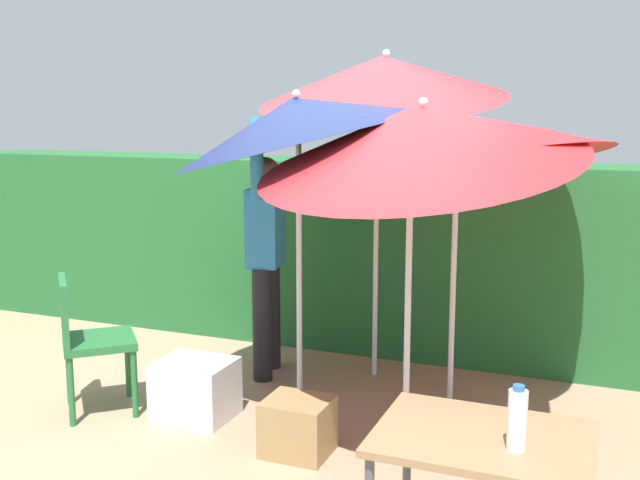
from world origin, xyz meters
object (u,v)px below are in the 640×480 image
Objects in this scene: cooler_box at (195,389)px; bottle_water at (517,419)px; folding_table at (483,457)px; umbrella_orange at (297,121)px; umbrella_navy at (417,135)px; chair_plastic at (87,336)px; umbrella_yellow at (454,144)px; crate_cardboard at (298,427)px; umbrella_rainbow at (382,79)px; person_vendor at (266,249)px.

bottle_water is (2.12, -1.28, 0.66)m from cooler_box.
umbrella_orange is at bearing 132.31° from folding_table.
folding_table is at bearing -64.30° from umbrella_navy.
umbrella_navy is at bearing 2.63° from cooler_box.
chair_plastic reaches higher than folding_table.
bottle_water is at bearing -32.39° from folding_table.
umbrella_yellow is 5.88× the size of crate_cardboard.
umbrella_rainbow is at bearing 117.57° from bottle_water.
bottle_water is (1.32, -1.06, 0.68)m from crate_cardboard.
umbrella_navy reaches higher than crate_cardboard.
umbrella_navy reaches higher than person_vendor.
person_vendor is (-0.47, 0.50, -0.92)m from umbrella_orange.
crate_cardboard is 1.82m from bottle_water.
folding_table reaches higher than cooler_box.
cooler_box is (-0.84, -1.17, -1.95)m from umbrella_rainbow.
umbrella_yellow is 2.61m from chair_plastic.
person_vendor is 2.35× the size of folding_table.
bottle_water is (0.74, -1.35, -0.95)m from umbrella_navy.
umbrella_navy is 1.75m from crate_cardboard.
umbrella_yellow is at bearing 21.73° from umbrella_orange.
umbrella_rainbow reaches higher than person_vendor.
umbrella_yellow is at bearing 105.84° from folding_table.
umbrella_navy is 2.46× the size of chair_plastic.
crate_cardboard is at bearing 140.54° from folding_table.
umbrella_navy reaches higher than cooler_box.
umbrella_rainbow is 6.70× the size of crate_cardboard.
umbrella_rainbow is 1.12× the size of umbrella_navy.
umbrella_rainbow is 0.84m from umbrella_yellow.
umbrella_navy is at bearing -21.30° from umbrella_orange.
umbrella_orange is at bearing 25.30° from chair_plastic.
umbrella_orange reaches higher than crate_cardboard.
crate_cardboard is (0.26, -0.62, -1.70)m from umbrella_orange.
bottle_water is (0.68, -2.03, -0.88)m from umbrella_yellow.
cooler_box is at bearing 148.82° from bottle_water.
umbrella_yellow is 0.69m from umbrella_navy.
crate_cardboard is (0.74, -1.12, -0.78)m from person_vendor.
folding_table is at bearing -20.91° from chair_plastic.
cooler_box is at bearing -152.48° from umbrella_yellow.
umbrella_rainbow is 10.24× the size of bottle_water.
bottle_water is at bearing -46.70° from umbrella_orange.
person_vendor is (-1.37, 0.14, -0.79)m from umbrella_yellow.
umbrella_orange is 9.33× the size of bottle_water.
cooler_box is at bearing -125.70° from umbrella_rainbow.
person_vendor is 2.99m from bottle_water.
chair_plastic is 1.52m from crate_cardboard.
chair_plastic reaches higher than cooler_box.
cooler_box is (-0.07, -0.89, -0.75)m from person_vendor.
umbrella_yellow is 2.42× the size of chair_plastic.
umbrella_rainbow reaches higher than bottle_water.
umbrella_rainbow reaches higher than crate_cardboard.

